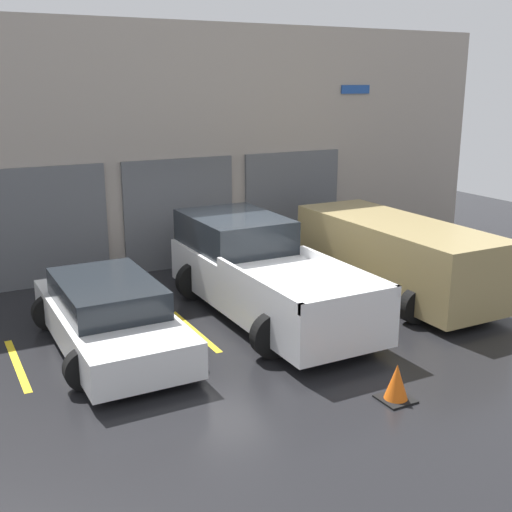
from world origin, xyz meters
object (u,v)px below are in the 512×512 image
pickup_truck (260,272)px  sedan_white (109,316)px  sedan_side (395,255)px  traffic_cone (396,384)px

pickup_truck → sedan_white: size_ratio=1.23×
sedan_side → traffic_cone: sedan_side is taller
pickup_truck → traffic_cone: 4.14m
sedan_white → traffic_cone: bearing=-51.1°
traffic_cone → sedan_white: bearing=128.9°
traffic_cone → sedan_side: bearing=50.8°
pickup_truck → traffic_cone: size_ratio=9.73×
sedan_side → traffic_cone: (-3.09, -3.78, -0.60)m
pickup_truck → sedan_side: (3.08, -0.32, 0.04)m
sedan_white → pickup_truck: bearing=5.5°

